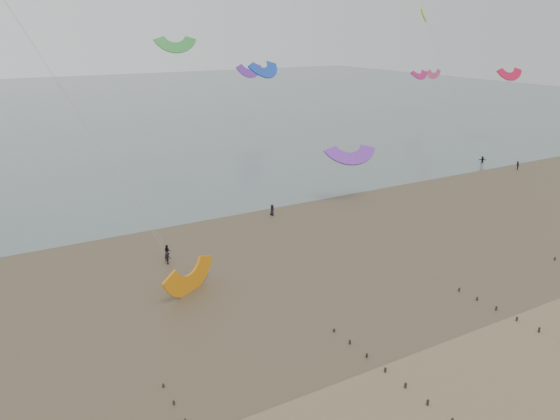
{
  "coord_description": "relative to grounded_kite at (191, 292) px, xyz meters",
  "views": [
    {
      "loc": [
        -25.22,
        -27.38,
        29.43
      ],
      "look_at": [
        6.9,
        28.0,
        8.0
      ],
      "focal_mm": 35.0,
      "sensor_mm": 36.0,
      "label": 1
    }
  ],
  "objects": [
    {
      "name": "sea_and_shore",
      "position": [
        1.26,
        6.62,
        0.01
      ],
      "size": [
        500.0,
        665.0,
        0.03
      ],
      "color": "#475654",
      "rests_on": "ground"
    },
    {
      "name": "kites_airborne",
      "position": [
        -5.4,
        66.64,
        22.27
      ],
      "size": [
        235.5,
        122.81,
        41.53
      ],
      "color": "blue",
      "rests_on": "ground"
    },
    {
      "name": "kitesurfers",
      "position": [
        36.66,
        18.24,
        0.91
      ],
      "size": [
        115.84,
        18.49,
        1.9
      ],
      "color": "black",
      "rests_on": "ground"
    },
    {
      "name": "ground",
      "position": [
        5.34,
        -27.78,
        0.0
      ],
      "size": [
        500.0,
        500.0,
        0.0
      ],
      "primitive_type": "plane",
      "color": "brown",
      "rests_on": "ground"
    },
    {
      "name": "grounded_kite",
      "position": [
        0.0,
        0.0,
        0.0
      ],
      "size": [
        9.22,
        8.63,
        4.04
      ],
      "primitive_type": null,
      "rotation": [
        1.54,
        0.0,
        0.52
      ],
      "color": "orange",
      "rests_on": "ground"
    }
  ]
}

